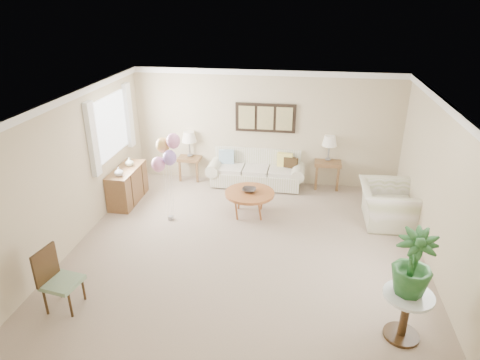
{
  "coord_description": "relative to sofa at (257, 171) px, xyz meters",
  "views": [
    {
      "loc": [
        0.86,
        -6.28,
        4.1
      ],
      "look_at": [
        -0.21,
        0.6,
        1.05
      ],
      "focal_mm": 32.0,
      "sensor_mm": 36.0,
      "label": 1
    }
  ],
  "objects": [
    {
      "name": "coffee_table",
      "position": [
        0.04,
        -1.52,
        0.14
      ],
      "size": [
        0.99,
        0.99,
        0.5
      ],
      "color": "brown",
      "rests_on": "ground"
    },
    {
      "name": "lamp_left",
      "position": [
        -1.6,
        0.07,
        0.71
      ],
      "size": [
        0.34,
        0.34,
        0.6
      ],
      "color": "gray",
      "rests_on": "end_table_left"
    },
    {
      "name": "vase_sage",
      "position": [
        -2.58,
        -1.14,
        0.51
      ],
      "size": [
        0.2,
        0.2,
        0.18
      ],
      "primitive_type": "imported",
      "rotation": [
        0.0,
        0.0,
        -0.15
      ],
      "color": "#B1BB9E",
      "rests_on": "credenza"
    },
    {
      "name": "balloon_cluster",
      "position": [
        -1.48,
        -1.95,
        1.07
      ],
      "size": [
        0.54,
        0.42,
        1.77
      ],
      "color": "gray",
      "rests_on": "ground"
    },
    {
      "name": "potted_plant",
      "position": [
        2.42,
        -4.5,
        0.79
      ],
      "size": [
        0.59,
        0.59,
        0.87
      ],
      "primitive_type": "imported",
      "rotation": [
        0.0,
        0.0,
        -0.25
      ],
      "color": "#1A501E",
      "rests_on": "side_table"
    },
    {
      "name": "armchair",
      "position": [
        2.68,
        -1.41,
        0.05
      ],
      "size": [
        1.01,
        1.16,
        0.75
      ],
      "primitive_type": "imported",
      "rotation": [
        0.0,
        0.0,
        1.58
      ],
      "color": "silver",
      "rests_on": "ground"
    },
    {
      "name": "accent_chair",
      "position": [
        -2.24,
        -4.66,
        0.16
      ],
      "size": [
        0.53,
        0.53,
        0.94
      ],
      "color": "gray",
      "rests_on": "ground"
    },
    {
      "name": "end_table_left",
      "position": [
        -1.6,
        0.07,
        0.15
      ],
      "size": [
        0.52,
        0.47,
        0.57
      ],
      "color": "brown",
      "rests_on": "ground"
    },
    {
      "name": "wall_art_triptych",
      "position": [
        0.16,
        0.15,
        1.23
      ],
      "size": [
        1.35,
        0.06,
        0.65
      ],
      "color": "black",
      "rests_on": "ground"
    },
    {
      "name": "side_table",
      "position": [
        2.43,
        -4.53,
        0.19
      ],
      "size": [
        0.62,
        0.62,
        0.68
      ],
      "color": "silver",
      "rests_on": "ground"
    },
    {
      "name": "ground_plane",
      "position": [
        0.16,
        -2.81,
        -0.32
      ],
      "size": [
        6.0,
        6.0,
        0.0
      ],
      "primitive_type": "plane",
      "color": "tan"
    },
    {
      "name": "credenza",
      "position": [
        -2.6,
        -1.31,
        0.05
      ],
      "size": [
        0.46,
        1.2,
        0.74
      ],
      "color": "brown",
      "rests_on": "ground"
    },
    {
      "name": "sofa",
      "position": [
        0.0,
        0.0,
        0.0
      ],
      "size": [
        2.23,
        0.88,
        0.82
      ],
      "color": "silver",
      "rests_on": "ground"
    },
    {
      "name": "end_table_right",
      "position": [
        1.6,
        0.1,
        0.22
      ],
      "size": [
        0.59,
        0.54,
        0.64
      ],
      "color": "brown",
      "rests_on": "ground"
    },
    {
      "name": "decor_bowl",
      "position": [
        0.02,
        -1.5,
        0.21
      ],
      "size": [
        0.28,
        0.28,
        0.07
      ],
      "primitive_type": "imported",
      "rotation": [
        0.0,
        0.0,
        -0.03
      ],
      "color": "#2D2624",
      "rests_on": "coffee_table"
    },
    {
      "name": "vase_white",
      "position": [
        -2.58,
        -1.68,
        0.51
      ],
      "size": [
        0.23,
        0.23,
        0.18
      ],
      "primitive_type": "imported",
      "rotation": [
        0.0,
        0.0,
        0.36
      ],
      "color": "silver",
      "rests_on": "credenza"
    },
    {
      "name": "lamp_right",
      "position": [
        1.6,
        0.1,
        0.76
      ],
      "size": [
        0.33,
        0.33,
        0.58
      ],
      "color": "gray",
      "rests_on": "end_table_right"
    },
    {
      "name": "room_shell",
      "position": [
        0.05,
        -2.72,
        1.3
      ],
      "size": [
        6.04,
        6.04,
        2.6
      ],
      "color": "#BDAC89",
      "rests_on": "ground"
    }
  ]
}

